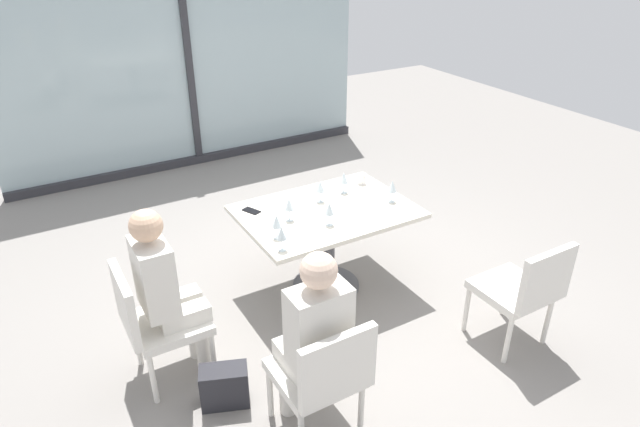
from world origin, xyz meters
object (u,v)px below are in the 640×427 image
Objects in this scene: wine_glass_2 at (320,187)px; chair_side_end at (154,318)px; wine_glass_1 at (329,209)px; handbag_1 at (224,386)px; wine_glass_6 at (277,222)px; dining_table_main at (326,228)px; chair_front_left at (323,374)px; wine_glass_3 at (289,205)px; chair_front_right at (524,288)px; wine_glass_0 at (392,187)px; person_front_left at (313,334)px; wine_glass_4 at (344,178)px; wine_glass_5 at (282,233)px; cell_phone_on_table at (251,211)px; coffee_cup at (362,179)px; person_side_end at (166,287)px.

chair_side_end is at bearing -162.00° from wine_glass_2.
wine_glass_1 is 0.62× the size of handbag_1.
wine_glass_6 is at bearing 8.82° from chair_side_end.
chair_front_left is (-0.81, -1.32, -0.06)m from dining_table_main.
chair_front_left reaches higher than dining_table_main.
wine_glass_3 is at bearing 69.97° from chair_front_left.
chair_front_left and chair_front_right have the same top height.
dining_table_main is 1.54m from chair_front_left.
wine_glass_0 and wine_glass_2 have the same top height.
chair_front_left is 0.23m from person_front_left.
wine_glass_4 is (1.78, 0.54, 0.37)m from chair_side_end.
wine_glass_0 is at bearing 41.28° from chair_front_left.
wine_glass_6 is at bearing 74.82° from wine_glass_5.
wine_glass_3 reaches higher than cell_phone_on_table.
wine_glass_1 and wine_glass_2 have the same top height.
handbag_1 is (-0.68, -0.58, -0.72)m from wine_glass_6.
cell_phone_on_table is at bearing 167.13° from wine_glass_2.
chair_side_end reaches higher than dining_table_main.
coffee_cup is (1.09, 0.63, -0.09)m from wine_glass_5.
wine_glass_2 is (0.84, 1.46, 0.37)m from chair_front_left.
wine_glass_0 is 0.62× the size of handbag_1.
chair_front_left is 4.70× the size of wine_glass_1.
wine_glass_6 is (-0.53, -0.20, 0.30)m from dining_table_main.
chair_side_end is 1.44m from wine_glass_1.
coffee_cup reaches higher than dining_table_main.
coffee_cup is at bearing 48.09° from person_front_left.
wine_glass_5 is 0.17m from wine_glass_6.
wine_glass_6 is 0.62× the size of handbag_1.
person_side_end is (-1.39, -0.35, 0.14)m from dining_table_main.
wine_glass_3 is 0.89m from coffee_cup.
wine_glass_3 reaches higher than chair_side_end.
wine_glass_1 is at bearing -43.58° from wine_glass_3.
coffee_cup is 1.04m from cell_phone_on_table.
wine_glass_6 is (-0.56, -0.35, 0.00)m from wine_glass_2.
wine_glass_3 is at bearing 136.42° from wine_glass_1.
wine_glass_2 is at bearing 40.24° from wine_glass_5.
wine_glass_5 is at bearing 54.51° from handbag_1.
wine_glass_2 is 0.58m from cell_phone_on_table.
person_front_left is 1.78m from wine_glass_4.
chair_front_left is at bearing -59.17° from person_side_end.
cell_phone_on_table is (-1.05, 0.42, -0.13)m from wine_glass_0.
wine_glass_4 reaches higher than chair_front_left.
person_front_left is (0.00, 0.11, 0.20)m from chair_front_left.
wine_glass_1 and wine_glass_3 have the same top height.
person_side_end is at bearing 120.83° from chair_front_left.
wine_glass_0 is 0.64m from wine_glass_1.
chair_front_left is 1.73m from wine_glass_2.
chair_front_left is 0.76m from handbag_1.
wine_glass_3 is 0.36m from cell_phone_on_table.
wine_glass_6 reaches higher than chair_front_right.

